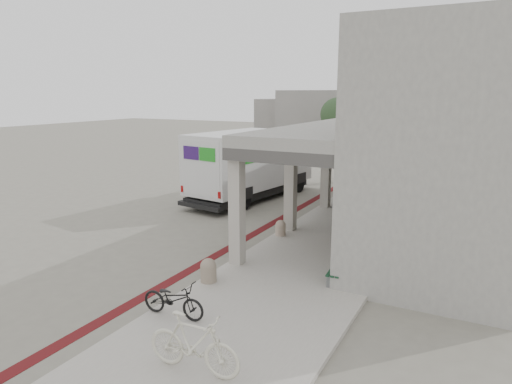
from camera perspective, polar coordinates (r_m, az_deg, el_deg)
The scene contains 14 objects.
ground at distance 17.97m, azimuth -2.56°, elevation -4.52°, with size 120.00×120.00×0.00m, color slate.
bike_lane_stripe at distance 19.23m, azimuth 3.03°, elevation -3.38°, with size 0.35×40.00×0.01m, color #501012.
sidewalk at distance 16.39m, azimuth 9.69°, elevation -6.13°, with size 4.40×28.00×0.12m, color #A29B91.
transit_building at distance 19.52m, azimuth 22.22°, elevation 6.12°, with size 7.60×17.00×7.00m.
distant_backdrop at distance 52.09m, azimuth 15.06°, elevation 9.11°, with size 28.00×10.00×6.50m.
tree_left at distance 45.03m, azimuth 10.10°, elevation 9.51°, with size 3.20×3.20×4.80m.
tree_mid at distance 45.39m, azimuth 19.43°, elevation 9.04°, with size 3.20×3.20×4.80m.
fedex_truck at distance 22.56m, azimuth -0.60°, elevation 3.64°, with size 3.56×8.21×3.39m.
bench at distance 13.03m, azimuth 10.31°, elevation -9.50°, with size 0.48×1.64×0.38m.
bollard_near at distance 12.70m, azimuth -5.97°, elevation -9.68°, with size 0.44×0.44×0.66m.
bollard_far at distance 16.62m, azimuth 3.08°, elevation -4.47°, with size 0.38×0.38×0.57m.
utility_cabinet at distance 19.24m, azimuth 14.42°, elevation -1.96°, with size 0.42×0.56×0.93m, color gray.
bicycle_black at distance 10.93m, azimuth -10.29°, elevation -13.06°, with size 0.56×1.61×0.85m, color black.
bicycle_cream at distance 8.86m, azimuth -7.82°, elevation -18.26°, with size 0.54×1.91×1.15m, color beige.
Camera 1 is at (8.70, -14.85, 5.18)m, focal length 32.00 mm.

